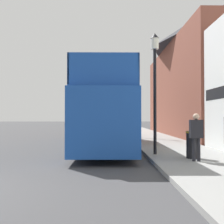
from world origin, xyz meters
TOP-DOWN VIEW (x-y plane):
  - ground_plane at (0.00, 21.00)m, footprint 144.00×144.00m
  - sidewalk at (7.40, 18.00)m, footprint 3.58×108.00m
  - brick_terrace_rear at (12.19, 17.74)m, footprint 6.00×17.22m
  - tour_bus at (3.90, 8.95)m, footprint 2.64×10.82m
  - parked_car_ahead_of_bus at (4.47, 16.98)m, footprint 1.99×4.56m
  - pedestrian_second at (7.10, 3.86)m, footprint 0.44×0.24m
  - lamp_post_nearest at (5.98, 5.62)m, footprint 0.35×0.35m
  - lamp_post_second at (6.18, 14.44)m, footprint 0.35×0.35m
  - litter_bin at (7.16, 4.49)m, footprint 0.48×0.48m

SIDE VIEW (x-z plane):
  - ground_plane at x=0.00m, z-range 0.00..0.00m
  - sidewalk at x=7.40m, z-range 0.00..0.14m
  - litter_bin at x=7.16m, z-range 0.17..1.18m
  - parked_car_ahead_of_bus at x=4.47m, z-range -0.04..1.45m
  - pedestrian_second at x=7.10m, z-range 0.31..1.97m
  - tour_bus at x=3.90m, z-range -0.20..3.73m
  - lamp_post_nearest at x=5.98m, z-range 1.07..6.12m
  - lamp_post_second at x=6.18m, z-range 1.08..6.29m
  - brick_terrace_rear at x=12.19m, z-range 0.00..10.71m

